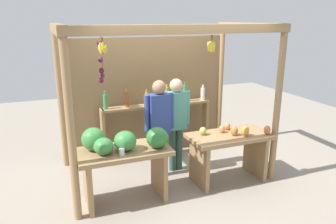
{
  "coord_description": "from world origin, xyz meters",
  "views": [
    {
      "loc": [
        -1.77,
        -4.7,
        2.49
      ],
      "look_at": [
        0.0,
        -0.17,
        1.08
      ],
      "focal_mm": 35.12,
      "sensor_mm": 36.0,
      "label": 1
    }
  ],
  "objects": [
    {
      "name": "ground_plane",
      "position": [
        0.0,
        0.0,
        0.0
      ],
      "size": [
        12.0,
        12.0,
        0.0
      ],
      "primitive_type": "plane",
      "color": "gray",
      "rests_on": "ground"
    },
    {
      "name": "bottle_shelf_unit",
      "position": [
        0.11,
        0.64,
        0.8
      ],
      "size": [
        2.01,
        0.22,
        1.36
      ],
      "color": "#99754C",
      "rests_on": "ground"
    },
    {
      "name": "vendor_woman",
      "position": [
        0.21,
        -0.0,
        0.93
      ],
      "size": [
        0.48,
        0.21,
        1.56
      ],
      "rotation": [
        0.0,
        0.0,
        0.17
      ],
      "color": "#36574E",
      "rests_on": "ground"
    },
    {
      "name": "vendor_man",
      "position": [
        -0.13,
        -0.12,
        0.94
      ],
      "size": [
        0.48,
        0.21,
        1.58
      ],
      "rotation": [
        0.0,
        0.0,
        0.14
      ],
      "color": "#433043",
      "rests_on": "ground"
    },
    {
      "name": "fruit_counter_left",
      "position": [
        -0.85,
        -0.64,
        0.72
      ],
      "size": [
        1.3,
        0.64,
        1.08
      ],
      "color": "#99754C",
      "rests_on": "ground"
    },
    {
      "name": "market_stall",
      "position": [
        -0.01,
        0.41,
        1.38
      ],
      "size": [
        3.13,
        1.81,
        2.4
      ],
      "color": "#99754C",
      "rests_on": "ground"
    },
    {
      "name": "fruit_counter_right",
      "position": [
        0.84,
        -0.64,
        0.57
      ],
      "size": [
        1.27,
        0.64,
        0.93
      ],
      "color": "#99754C",
      "rests_on": "ground"
    }
  ]
}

